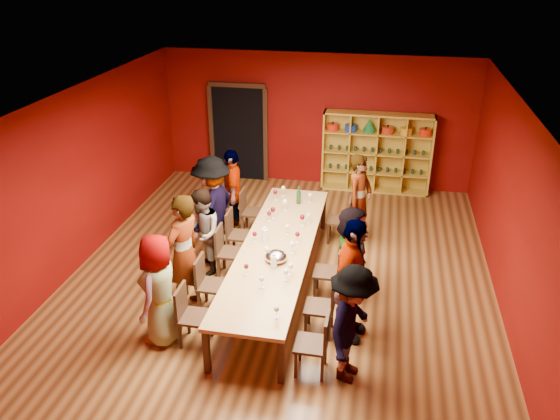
# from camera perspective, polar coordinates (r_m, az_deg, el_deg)

# --- Properties ---
(room_shell) EXTENTS (7.10, 9.10, 3.04)m
(room_shell) POSITION_cam_1_polar(r_m,az_deg,el_deg) (8.35, -0.33, 0.73)
(room_shell) COLOR #563216
(room_shell) RESTS_ON ground
(tasting_table) EXTENTS (1.10, 4.50, 0.75)m
(tasting_table) POSITION_cam_1_polar(r_m,az_deg,el_deg) (8.72, -0.31, -4.04)
(tasting_table) COLOR #A27943
(tasting_table) RESTS_ON ground
(doorway) EXTENTS (1.40, 0.17, 2.30)m
(doorway) POSITION_cam_1_polar(r_m,az_deg,el_deg) (12.91, -4.30, 8.07)
(doorway) COLOR black
(doorway) RESTS_ON ground
(shelving_unit) EXTENTS (2.40, 0.40, 1.80)m
(shelving_unit) POSITION_cam_1_polar(r_m,az_deg,el_deg) (12.41, 10.06, 6.33)
(shelving_unit) COLOR #B79329
(shelving_unit) RESTS_ON ground
(chair_person_left_0) EXTENTS (0.42, 0.42, 0.89)m
(chair_person_left_0) POSITION_cam_1_polar(r_m,az_deg,el_deg) (7.75, -9.47, -10.52)
(chair_person_left_0) COLOR black
(chair_person_left_0) RESTS_ON ground
(person_left_0) EXTENTS (0.49, 0.83, 1.64)m
(person_left_0) POSITION_cam_1_polar(r_m,az_deg,el_deg) (7.70, -12.48, -8.13)
(person_left_0) COLOR #4D4D52
(person_left_0) RESTS_ON ground
(chair_person_left_1) EXTENTS (0.42, 0.42, 0.89)m
(chair_person_left_1) POSITION_cam_1_polar(r_m,az_deg,el_deg) (8.36, -7.62, -7.37)
(chair_person_left_1) COLOR black
(chair_person_left_1) RESTS_ON ground
(person_left_1) EXTENTS (0.70, 0.82, 1.89)m
(person_left_1) POSITION_cam_1_polar(r_m,az_deg,el_deg) (8.23, -10.04, -4.48)
(person_left_1) COLOR #5773B3
(person_left_1) RESTS_ON ground
(chair_person_left_2) EXTENTS (0.42, 0.42, 0.89)m
(chair_person_left_2) POSITION_cam_1_polar(r_m,az_deg,el_deg) (9.16, -5.70, -4.06)
(chair_person_left_2) COLOR black
(chair_person_left_2) RESTS_ON ground
(person_left_2) EXTENTS (0.63, 0.83, 1.52)m
(person_left_2) POSITION_cam_1_polar(r_m,az_deg,el_deg) (9.15, -8.10, -2.37)
(person_left_2) COLOR beige
(person_left_2) RESTS_ON ground
(chair_person_left_3) EXTENTS (0.42, 0.42, 0.89)m
(chair_person_left_3) POSITION_cam_1_polar(r_m,az_deg,el_deg) (9.69, -4.67, -2.27)
(chair_person_left_3) COLOR black
(chair_person_left_3) RESTS_ON ground
(person_left_3) EXTENTS (0.70, 1.27, 1.86)m
(person_left_3) POSITION_cam_1_polar(r_m,az_deg,el_deg) (9.60, -7.06, 0.25)
(person_left_3) COLOR #5B82BC
(person_left_3) RESTS_ON ground
(chair_person_left_4) EXTENTS (0.42, 0.42, 0.89)m
(chair_person_left_4) POSITION_cam_1_polar(r_m,az_deg,el_deg) (10.50, -3.30, 0.13)
(chair_person_left_4) COLOR black
(chair_person_left_4) RESTS_ON ground
(person_left_4) EXTENTS (0.69, 1.06, 1.68)m
(person_left_4) POSITION_cam_1_polar(r_m,az_deg,el_deg) (10.44, -4.96, 1.96)
(person_left_4) COLOR beige
(person_left_4) RESTS_ON ground
(chair_person_right_0) EXTENTS (0.42, 0.42, 0.89)m
(chair_person_right_0) POSITION_cam_1_polar(r_m,az_deg,el_deg) (7.18, 3.96, -13.50)
(chair_person_right_0) COLOR black
(chair_person_right_0) RESTS_ON ground
(person_right_0) EXTENTS (0.66, 1.13, 1.64)m
(person_right_0) POSITION_cam_1_polar(r_m,az_deg,el_deg) (6.96, 7.52, -11.79)
(person_right_0) COLOR #5581B0
(person_right_0) RESTS_ON ground
(chair_person_right_1) EXTENTS (0.42, 0.42, 0.89)m
(chair_person_right_1) POSITION_cam_1_polar(r_m,az_deg,el_deg) (7.83, 4.76, -9.77)
(chair_person_right_1) COLOR black
(chair_person_right_1) RESTS_ON ground
(person_right_1) EXTENTS (0.75, 1.17, 1.85)m
(person_right_1) POSITION_cam_1_polar(r_m,az_deg,el_deg) (7.57, 7.44, -7.36)
(person_right_1) COLOR #608BC6
(person_right_1) RESTS_ON ground
(chair_person_right_2) EXTENTS (0.42, 0.42, 0.89)m
(chair_person_right_2) POSITION_cam_1_polar(r_m,az_deg,el_deg) (8.61, 5.50, -6.19)
(chair_person_right_2) COLOR black
(chair_person_right_2) RESTS_ON ground
(person_right_2) EXTENTS (0.43, 1.47, 1.59)m
(person_right_2) POSITION_cam_1_polar(r_m,az_deg,el_deg) (8.44, 7.39, -4.63)
(person_right_2) COLOR #CE8A8B
(person_right_2) RESTS_ON ground
(chair_person_right_4) EXTENTS (0.42, 0.42, 0.89)m
(chair_person_right_4) POSITION_cam_1_polar(r_m,az_deg,el_deg) (10.22, 6.61, -0.79)
(chair_person_right_4) COLOR black
(chair_person_right_4) RESTS_ON ground
(person_right_4) EXTENTS (0.69, 0.77, 1.75)m
(person_right_4) POSITION_cam_1_polar(r_m,az_deg,el_deg) (10.04, 8.25, 1.03)
(person_right_4) COLOR #141C38
(person_right_4) RESTS_ON ground
(wine_glass_0) EXTENTS (0.07, 0.07, 0.18)m
(wine_glass_0) POSITION_cam_1_polar(r_m,az_deg,el_deg) (10.13, 3.14, 1.53)
(wine_glass_0) COLOR white
(wine_glass_0) RESTS_ON tasting_table
(wine_glass_1) EXTENTS (0.09, 0.09, 0.21)m
(wine_glass_1) POSITION_cam_1_polar(r_m,az_deg,el_deg) (9.24, 2.33, -0.81)
(wine_glass_1) COLOR white
(wine_glass_1) RESTS_ON tasting_table
(wine_glass_2) EXTENTS (0.08, 0.08, 0.19)m
(wine_glass_2) POSITION_cam_1_polar(r_m,az_deg,el_deg) (7.89, 1.09, -5.93)
(wine_glass_2) COLOR white
(wine_glass_2) RESTS_ON tasting_table
(wine_glass_3) EXTENTS (0.08, 0.08, 0.19)m
(wine_glass_3) POSITION_cam_1_polar(r_m,az_deg,el_deg) (8.75, -2.66, -2.57)
(wine_glass_3) COLOR white
(wine_glass_3) RESTS_ON tasting_table
(wine_glass_4) EXTENTS (0.08, 0.08, 0.19)m
(wine_glass_4) POSITION_cam_1_polar(r_m,az_deg,el_deg) (7.76, 0.61, -6.50)
(wine_glass_4) COLOR white
(wine_glass_4) RESTS_ON tasting_table
(wine_glass_5) EXTENTS (0.09, 0.09, 0.22)m
(wine_glass_5) POSITION_cam_1_polar(r_m,az_deg,el_deg) (9.78, 0.53, 0.82)
(wine_glass_5) COLOR white
(wine_glass_5) RESTS_ON tasting_table
(wine_glass_6) EXTENTS (0.08, 0.08, 0.21)m
(wine_glass_6) POSITION_cam_1_polar(r_m,az_deg,el_deg) (8.42, 1.29, -3.64)
(wine_glass_6) COLOR white
(wine_glass_6) RESTS_ON tasting_table
(wine_glass_7) EXTENTS (0.09, 0.09, 0.21)m
(wine_glass_7) POSITION_cam_1_polar(r_m,az_deg,el_deg) (9.49, -0.76, -0.02)
(wine_glass_7) COLOR white
(wine_glass_7) RESTS_ON tasting_table
(wine_glass_8) EXTENTS (0.07, 0.07, 0.18)m
(wine_glass_8) POSITION_cam_1_polar(r_m,az_deg,el_deg) (9.36, 2.99, -0.62)
(wine_glass_8) COLOR white
(wine_glass_8) RESTS_ON tasting_table
(wine_glass_9) EXTENTS (0.07, 0.07, 0.18)m
(wine_glass_9) POSITION_cam_1_polar(r_m,az_deg,el_deg) (7.05, -0.37, -10.35)
(wine_glass_9) COLOR white
(wine_glass_9) RESTS_ON tasting_table
(wine_glass_10) EXTENTS (0.08, 0.08, 0.20)m
(wine_glass_10) POSITION_cam_1_polar(r_m,az_deg,el_deg) (10.37, 0.34, 2.26)
(wine_glass_10) COLOR white
(wine_glass_10) RESTS_ON tasting_table
(wine_glass_11) EXTENTS (0.08, 0.08, 0.19)m
(wine_glass_11) POSITION_cam_1_polar(r_m,az_deg,el_deg) (8.73, 1.83, -2.60)
(wine_glass_11) COLOR white
(wine_glass_11) RESTS_ON tasting_table
(wine_glass_12) EXTENTS (0.08, 0.08, 0.19)m
(wine_glass_12) POSITION_cam_1_polar(r_m,az_deg,el_deg) (9.40, -1.14, -0.41)
(wine_glass_12) COLOR white
(wine_glass_12) RESTS_ON tasting_table
(wine_glass_13) EXTENTS (0.08, 0.08, 0.21)m
(wine_glass_13) POSITION_cam_1_polar(r_m,az_deg,el_deg) (10.19, -0.49, 1.83)
(wine_glass_13) COLOR white
(wine_glass_13) RESTS_ON tasting_table
(wine_glass_14) EXTENTS (0.08, 0.08, 0.19)m
(wine_glass_14) POSITION_cam_1_polar(r_m,az_deg,el_deg) (8.31, -1.39, -4.17)
(wine_glass_14) COLOR white
(wine_glass_14) RESTS_ON tasting_table
(wine_glass_15) EXTENTS (0.07, 0.07, 0.18)m
(wine_glass_15) POSITION_cam_1_polar(r_m,az_deg,el_deg) (7.91, -3.55, -5.95)
(wine_glass_15) COLOR white
(wine_glass_15) RESTS_ON tasting_table
(wine_glass_16) EXTENTS (0.08, 0.08, 0.19)m
(wine_glass_16) POSITION_cam_1_polar(r_m,az_deg,el_deg) (7.62, -1.94, -7.25)
(wine_glass_16) COLOR white
(wine_glass_16) RESTS_ON tasting_table
(wine_glass_17) EXTENTS (0.08, 0.08, 0.19)m
(wine_glass_17) POSITION_cam_1_polar(r_m,az_deg,el_deg) (8.95, 0.75, -1.82)
(wine_glass_17) COLOR white
(wine_glass_17) RESTS_ON tasting_table
(spittoon_bowl) EXTENTS (0.34, 0.34, 0.18)m
(spittoon_bowl) POSITION_cam_1_polar(r_m,az_deg,el_deg) (8.25, -0.42, -4.90)
(spittoon_bowl) COLOR #B0B3B7
(spittoon_bowl) RESTS_ON tasting_table
(carafe_a) EXTENTS (0.12, 0.12, 0.26)m
(carafe_a) POSITION_cam_1_polar(r_m,az_deg,el_deg) (8.77, -1.60, -2.61)
(carafe_a) COLOR white
(carafe_a) RESTS_ON tasting_table
(carafe_b) EXTENTS (0.12, 0.12, 0.24)m
(carafe_b) POSITION_cam_1_polar(r_m,az_deg,el_deg) (8.07, -0.66, -5.42)
(carafe_b) COLOR white
(carafe_b) RESTS_ON tasting_table
(wine_bottle) EXTENTS (0.10, 0.10, 0.34)m
(wine_bottle) POSITION_cam_1_polar(r_m,az_deg,el_deg) (10.06, 1.96, 1.36)
(wine_bottle) COLOR #153B19
(wine_bottle) RESTS_ON tasting_table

